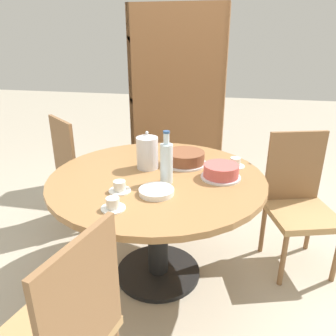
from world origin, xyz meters
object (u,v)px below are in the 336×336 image
at_px(cup_a, 120,187).
at_px(cake_second, 221,172).
at_px(bookshelf, 177,101).
at_px(water_bottle, 166,162).
at_px(coffee_pot, 147,152).
at_px(cup_b, 235,163).
at_px(chair_b, 61,334).
at_px(cake_main, 185,158).
at_px(cup_c, 113,205).
at_px(chair_a, 81,170).
at_px(chair_c, 299,201).

bearing_deg(cup_a, cake_second, 28.88).
relative_size(bookshelf, water_bottle, 5.90).
height_order(coffee_pot, cup_b, coffee_pot).
relative_size(chair_b, water_bottle, 3.03).
height_order(chair_b, cake_main, chair_b).
bearing_deg(cup_c, water_bottle, 62.03).
bearing_deg(chair_a, cup_b, -154.76).
relative_size(cake_main, cake_second, 1.20).
bearing_deg(cup_b, cake_main, -176.90).
bearing_deg(chair_c, cup_a, -167.42).
bearing_deg(chair_b, cake_main, 179.44).
bearing_deg(cake_second, bookshelf, 108.98).
bearing_deg(cake_main, bookshelf, 102.19).
height_order(chair_b, cake_second, chair_b).
distance_m(bookshelf, cake_main, 1.45).
height_order(chair_c, cup_b, chair_c).
distance_m(cup_a, cup_c, 0.20).
bearing_deg(water_bottle, cup_b, 40.05).
relative_size(water_bottle, cup_c, 2.52).
relative_size(cake_main, cup_a, 2.34).
distance_m(coffee_pot, water_bottle, 0.25).
relative_size(chair_c, water_bottle, 3.03).
height_order(chair_b, bookshelf, bookshelf).
bearing_deg(cup_a, cake_main, 59.00).
xyz_separation_m(chair_b, coffee_pot, (0.06, 1.07, 0.37)).
distance_m(bookshelf, cake_second, 1.69).
distance_m(coffee_pot, cake_second, 0.48).
bearing_deg(cake_main, cup_c, -110.70).
relative_size(chair_b, chair_c, 1.00).
xyz_separation_m(water_bottle, cup_a, (-0.23, -0.17, -0.10)).
bearing_deg(bookshelf, chair_a, 60.06).
bearing_deg(cup_a, water_bottle, 36.83).
bearing_deg(cup_a, bookshelf, 90.61).
bearing_deg(bookshelf, chair_b, 90.42).
height_order(water_bottle, cake_main, water_bottle).
distance_m(chair_a, cake_second, 1.32).
bearing_deg(bookshelf, water_bottle, 98.10).
bearing_deg(chair_a, water_bottle, -177.06).
relative_size(chair_a, chair_c, 1.00).
xyz_separation_m(bookshelf, coffee_pot, (0.08, -1.53, -0.03)).
relative_size(cup_b, cup_c, 1.00).
bearing_deg(cake_second, cake_main, 143.10).
relative_size(cake_main, cup_b, 2.34).
distance_m(bookshelf, coffee_pot, 1.53).
distance_m(bookshelf, cup_b, 1.54).
distance_m(coffee_pot, cup_c, 0.56).
relative_size(water_bottle, cup_a, 2.52).
bearing_deg(cup_c, cup_a, 99.79).
distance_m(coffee_pot, cup_b, 0.57).
xyz_separation_m(chair_a, cake_main, (0.93, -0.34, 0.30)).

